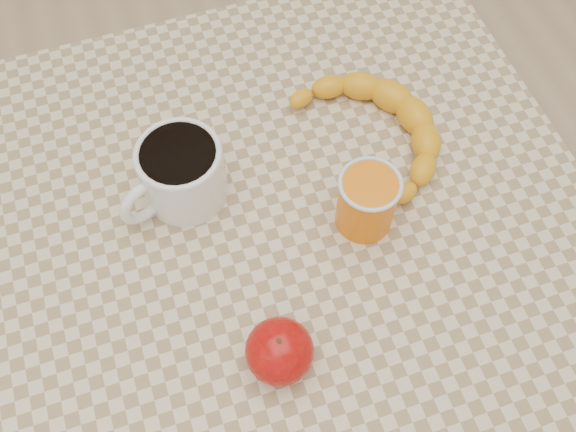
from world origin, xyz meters
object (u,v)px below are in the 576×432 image
object	(u,v)px
orange_juice_glass	(367,201)
apple	(280,351)
coffee_mug	(180,172)
table	(288,253)
banana	(377,129)

from	to	relation	value
orange_juice_glass	apple	bearing A→B (deg)	-138.71
orange_juice_glass	apple	world-z (taller)	orange_juice_glass
coffee_mug	orange_juice_glass	bearing A→B (deg)	-28.69
table	orange_juice_glass	world-z (taller)	orange_juice_glass
orange_juice_glass	apple	size ratio (longest dim) A/B	1.08
coffee_mug	orange_juice_glass	distance (m)	0.23
orange_juice_glass	coffee_mug	bearing A→B (deg)	151.31
coffee_mug	table	bearing A→B (deg)	-37.75
table	orange_juice_glass	xyz separation A→B (m)	(0.09, -0.03, 0.13)
table	banana	world-z (taller)	banana
orange_juice_glass	apple	distance (m)	0.21
coffee_mug	apple	xyz separation A→B (m)	(0.05, -0.25, -0.01)
coffee_mug	banana	xyz separation A→B (m)	(0.27, 0.00, -0.03)
apple	orange_juice_glass	bearing A→B (deg)	41.29
apple	banana	world-z (taller)	apple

